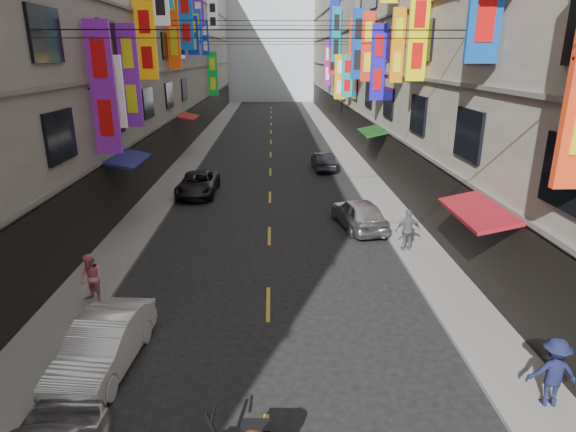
{
  "coord_description": "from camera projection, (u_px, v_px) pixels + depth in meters",
  "views": [
    {
      "loc": [
        0.2,
        4.59,
        7.35
      ],
      "look_at": [
        0.5,
        14.13,
        4.18
      ],
      "focal_mm": 30.0,
      "sensor_mm": 36.0,
      "label": 1
    }
  ],
  "objects": [
    {
      "name": "building_row_right",
      "position": [
        433.0,
        26.0,
        35.15
      ],
      "size": [
        10.14,
        90.0,
        19.0
      ],
      "color": "#AEA692",
      "rests_on": "ground"
    },
    {
      "name": "car_left_far",
      "position": [
        198.0,
        184.0,
        26.72
      ],
      "size": [
        2.1,
        4.43,
        1.22
      ],
      "primitive_type": "imported",
      "rotation": [
        0.0,
        0.0,
        -0.02
      ],
      "color": "black",
      "rests_on": "ground"
    },
    {
      "name": "pedestrian_rnear",
      "position": [
        553.0,
        372.0,
        10.3
      ],
      "size": [
        1.09,
        0.64,
        1.61
      ],
      "primitive_type": "imported",
      "rotation": [
        0.0,
        0.0,
        3.04
      ],
      "color": "#161A3C",
      "rests_on": "sidewalk_right"
    },
    {
      "name": "overhead_cables",
      "position": [
        268.0,
        25.0,
        23.63
      ],
      "size": [
        14.0,
        38.04,
        1.24
      ],
      "color": "black",
      "rests_on": "ground"
    },
    {
      "name": "car_right_mid",
      "position": [
        359.0,
        213.0,
        21.45
      ],
      "size": [
        2.29,
        4.28,
        1.38
      ],
      "primitive_type": "imported",
      "rotation": [
        0.0,
        0.0,
        3.31
      ],
      "color": "#ADADB2",
      "rests_on": "ground"
    },
    {
      "name": "scooter_far_right",
      "position": [
        352.0,
        222.0,
        21.1
      ],
      "size": [
        0.62,
        1.79,
        1.14
      ],
      "rotation": [
        0.0,
        0.0,
        3.33
      ],
      "color": "black",
      "rests_on": "ground"
    },
    {
      "name": "sidewalk_left",
      "position": [
        194.0,
        154.0,
        37.59
      ],
      "size": [
        2.0,
        90.0,
        0.12
      ],
      "primitive_type": "cube",
      "color": "slate",
      "rests_on": "ground"
    },
    {
      "name": "car_left_mid",
      "position": [
        103.0,
        345.0,
        11.72
      ],
      "size": [
        1.73,
        4.06,
        1.3
      ],
      "primitive_type": "imported",
      "rotation": [
        0.0,
        0.0,
        -0.09
      ],
      "color": "white",
      "rests_on": "ground"
    },
    {
      "name": "haze_block",
      "position": [
        271.0,
        34.0,
        81.73
      ],
      "size": [
        18.0,
        8.0,
        22.0
      ],
      "primitive_type": "cube",
      "color": "#B2BCC7",
      "rests_on": "ground"
    },
    {
      "name": "pedestrian_rfar",
      "position": [
        408.0,
        230.0,
        18.64
      ],
      "size": [
        1.01,
        0.62,
        1.66
      ],
      "primitive_type": "imported",
      "rotation": [
        0.0,
        0.0,
        3.21
      ],
      "color": "slate",
      "rests_on": "sidewalk_right"
    },
    {
      "name": "car_right_far",
      "position": [
        323.0,
        161.0,
        32.6
      ],
      "size": [
        1.43,
        3.66,
        1.19
      ],
      "primitive_type": "imported",
      "rotation": [
        0.0,
        0.0,
        3.19
      ],
      "color": "#24252B",
      "rests_on": "ground"
    },
    {
      "name": "lane_markings",
      "position": [
        270.0,
        163.0,
        34.94
      ],
      "size": [
        0.12,
        80.2,
        0.01
      ],
      "color": "gold",
      "rests_on": "ground"
    },
    {
      "name": "sidewalk_right",
      "position": [
        347.0,
        153.0,
        37.95
      ],
      "size": [
        2.0,
        90.0,
        0.12
      ],
      "primitive_type": "cube",
      "color": "slate",
      "rests_on": "ground"
    },
    {
      "name": "pedestrian_lfar",
      "position": [
        91.0,
        279.0,
        14.69
      ],
      "size": [
        0.91,
        0.83,
        1.55
      ],
      "primitive_type": "imported",
      "rotation": [
        0.0,
        0.0,
        -0.53
      ],
      "color": "pink",
      "rests_on": "sidewalk_left"
    },
    {
      "name": "building_row_left",
      "position": [
        102.0,
        25.0,
        34.44
      ],
      "size": [
        10.14,
        90.0,
        19.0
      ],
      "color": "gray",
      "rests_on": "ground"
    },
    {
      "name": "shop_signage",
      "position": [
        264.0,
        24.0,
        27.81
      ],
      "size": [
        14.0,
        55.0,
        11.77
      ],
      "color": "#0D40A2",
      "rests_on": "ground"
    },
    {
      "name": "street_awnings",
      "position": [
        241.0,
        158.0,
        21.63
      ],
      "size": [
        13.99,
        35.2,
        0.41
      ],
      "color": "#134512",
      "rests_on": "ground"
    }
  ]
}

